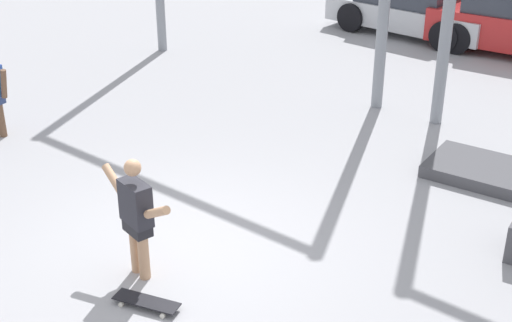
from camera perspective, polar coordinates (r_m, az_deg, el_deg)
ground_plane at (r=8.81m, az=-6.07°, el=-7.15°), size 36.00×36.00×0.00m
skateboarder at (r=8.03m, az=-9.54°, el=-4.21°), size 1.35×0.38×1.47m
skateboard at (r=7.91m, az=-8.76°, el=-11.06°), size 0.78×0.42×0.08m
parked_car_silver at (r=17.98m, az=12.55°, el=11.88°), size 4.14×2.12×1.26m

